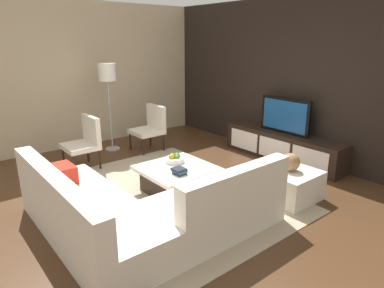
# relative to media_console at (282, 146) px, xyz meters

# --- Properties ---
(ground_plane) EXTENTS (14.00, 14.00, 0.00)m
(ground_plane) POSITION_rel_media_console_xyz_m (-0.00, -2.40, -0.25)
(ground_plane) COLOR #4C301C
(feature_wall_back) EXTENTS (6.40, 0.12, 2.80)m
(feature_wall_back) POSITION_rel_media_console_xyz_m (-0.00, 0.30, 1.15)
(feature_wall_back) COLOR black
(feature_wall_back) RESTS_ON ground
(side_wall_left) EXTENTS (0.12, 5.20, 2.80)m
(side_wall_left) POSITION_rel_media_console_xyz_m (-3.20, -2.20, 1.15)
(side_wall_left) COLOR #C6B28E
(side_wall_left) RESTS_ON ground
(area_rug) EXTENTS (3.40, 2.52, 0.01)m
(area_rug) POSITION_rel_media_console_xyz_m (-0.10, -2.40, -0.24)
(area_rug) COLOR tan
(area_rug) RESTS_ON ground
(media_console) EXTENTS (2.29, 0.49, 0.50)m
(media_console) POSITION_rel_media_console_xyz_m (0.00, 0.00, 0.00)
(media_console) COLOR black
(media_console) RESTS_ON ground
(television) EXTENTS (0.98, 0.06, 0.62)m
(television) POSITION_rel_media_console_xyz_m (-0.00, 0.00, 0.56)
(television) COLOR black
(television) RESTS_ON media_console
(sectional_couch) EXTENTS (2.30, 2.36, 0.82)m
(sectional_couch) POSITION_rel_media_console_xyz_m (0.50, -3.26, 0.03)
(sectional_couch) COLOR silver
(sectional_couch) RESTS_ON ground
(coffee_table) EXTENTS (0.93, 0.95, 0.38)m
(coffee_table) POSITION_rel_media_console_xyz_m (-0.10, -2.30, -0.05)
(coffee_table) COLOR black
(coffee_table) RESTS_ON ground
(accent_chair_near) EXTENTS (0.57, 0.51, 0.87)m
(accent_chair_near) POSITION_rel_media_console_xyz_m (-1.87, -2.87, 0.24)
(accent_chair_near) COLOR black
(accent_chair_near) RESTS_ON ground
(floor_lamp) EXTENTS (0.33, 0.33, 1.67)m
(floor_lamp) POSITION_rel_media_console_xyz_m (-2.48, -2.10, 1.16)
(floor_lamp) COLOR #A5A5AA
(floor_lamp) RESTS_ON ground
(ottoman) EXTENTS (0.70, 0.70, 0.40)m
(ottoman) POSITION_rel_media_console_xyz_m (1.01, -1.22, -0.05)
(ottoman) COLOR silver
(ottoman) RESTS_ON ground
(fruit_bowl) EXTENTS (0.28, 0.28, 0.13)m
(fruit_bowl) POSITION_rel_media_console_xyz_m (-0.28, -2.20, 0.18)
(fruit_bowl) COLOR silver
(fruit_bowl) RESTS_ON coffee_table
(accent_chair_far) EXTENTS (0.56, 0.54, 0.87)m
(accent_chair_far) POSITION_rel_media_console_xyz_m (-1.99, -1.50, 0.24)
(accent_chair_far) COLOR black
(accent_chair_far) RESTS_ON ground
(decorative_ball) EXTENTS (0.24, 0.24, 0.24)m
(decorative_ball) POSITION_rel_media_console_xyz_m (1.01, -1.22, 0.27)
(decorative_ball) COLOR #997247
(decorative_ball) RESTS_ON ottoman
(book_stack) EXTENTS (0.18, 0.16, 0.08)m
(book_stack) POSITION_rel_media_console_xyz_m (0.12, -2.41, 0.17)
(book_stack) COLOR #1E232D
(book_stack) RESTS_ON coffee_table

